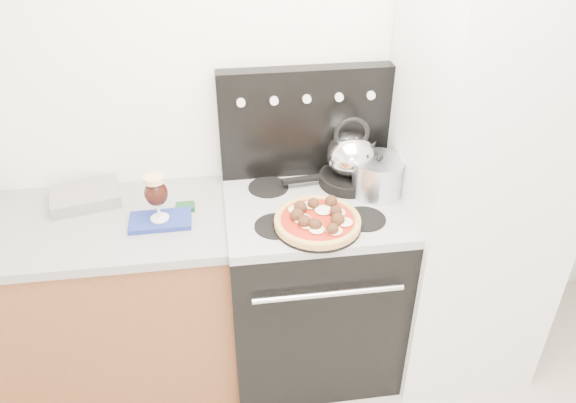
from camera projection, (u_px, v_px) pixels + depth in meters
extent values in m
cube|color=white|center=(285.00, 101.00, 2.48)|extent=(3.50, 0.01, 2.50)
cube|color=brown|center=(72.00, 308.00, 2.56)|extent=(1.45, 0.60, 0.86)
cube|color=gray|center=(49.00, 228.00, 2.31)|extent=(1.48, 0.63, 0.04)
cube|color=black|center=(312.00, 287.00, 2.66)|extent=(0.76, 0.65, 0.88)
cube|color=#ADADB2|center=(314.00, 207.00, 2.41)|extent=(0.76, 0.65, 0.04)
cube|color=black|center=(305.00, 122.00, 2.49)|extent=(0.76, 0.08, 0.50)
cube|color=silver|center=(473.00, 188.00, 2.44)|extent=(0.64, 0.68, 1.90)
cube|color=silver|center=(85.00, 197.00, 2.42)|extent=(0.32, 0.26, 0.06)
cube|color=navy|center=(160.00, 221.00, 2.30)|extent=(0.25, 0.15, 0.02)
cylinder|color=black|center=(317.00, 225.00, 2.25)|extent=(0.38, 0.38, 0.01)
cylinder|color=black|center=(349.00, 179.00, 2.52)|extent=(0.29, 0.29, 0.05)
cylinder|color=silver|center=(377.00, 177.00, 2.42)|extent=(0.27, 0.27, 0.16)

